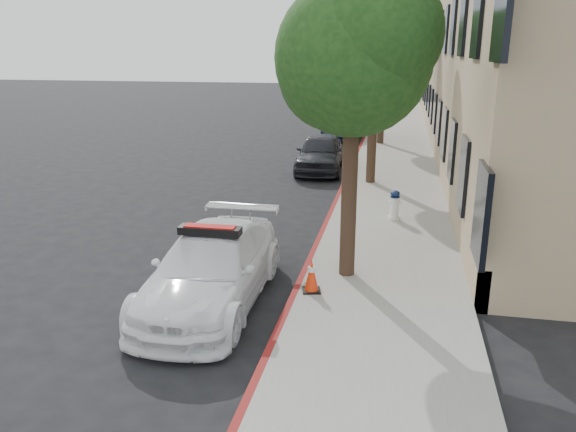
# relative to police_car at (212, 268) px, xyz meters

# --- Properties ---
(ground) EXTENTS (120.00, 120.00, 0.00)m
(ground) POSITION_rel_police_car_xyz_m (-0.63, 3.46, -0.66)
(ground) COLOR black
(ground) RESTS_ON ground
(sidewalk) EXTENTS (3.20, 50.00, 0.15)m
(sidewalk) POSITION_rel_police_car_xyz_m (2.97, 13.46, -0.58)
(sidewalk) COLOR gray
(sidewalk) RESTS_ON ground
(curb_strip) EXTENTS (0.12, 50.00, 0.15)m
(curb_strip) POSITION_rel_police_car_xyz_m (1.43, 13.46, -0.58)
(curb_strip) COLOR maroon
(curb_strip) RESTS_ON ground
(building) EXTENTS (8.00, 36.00, 10.00)m
(building) POSITION_rel_police_car_xyz_m (8.57, 18.46, 4.34)
(building) COLOR tan
(building) RESTS_ON ground
(tree_near) EXTENTS (2.92, 2.82, 5.62)m
(tree_near) POSITION_rel_police_car_xyz_m (2.30, 1.44, 3.62)
(tree_near) COLOR black
(tree_near) RESTS_ON sidewalk
(tree_mid) EXTENTS (2.77, 2.64, 5.43)m
(tree_mid) POSITION_rel_police_car_xyz_m (2.30, 9.44, 3.50)
(tree_mid) COLOR black
(tree_mid) RESTS_ON sidewalk
(tree_far) EXTENTS (3.10, 3.00, 5.81)m
(tree_far) POSITION_rel_police_car_xyz_m (2.30, 17.44, 3.73)
(tree_far) COLOR black
(tree_far) RESTS_ON sidewalk
(police_car) EXTENTS (1.87, 4.51, 1.45)m
(police_car) POSITION_rel_police_car_xyz_m (0.00, 0.00, 0.00)
(police_car) COLOR white
(police_car) RESTS_ON ground
(parked_car_mid) EXTENTS (1.82, 4.12, 1.38)m
(parked_car_mid) POSITION_rel_police_car_xyz_m (0.31, 11.50, 0.03)
(parked_car_mid) COLOR black
(parked_car_mid) RESTS_ON ground
(parked_car_far) EXTENTS (1.97, 4.41, 1.41)m
(parked_car_far) POSITION_rel_police_car_xyz_m (0.46, 19.25, 0.05)
(parked_car_far) COLOR black
(parked_car_far) RESTS_ON ground
(fire_hydrant) EXTENTS (0.32, 0.30, 0.77)m
(fire_hydrant) POSITION_rel_police_car_xyz_m (3.12, 5.33, -0.13)
(fire_hydrant) COLOR white
(fire_hydrant) RESTS_ON sidewalk
(traffic_cone) EXTENTS (0.39, 0.39, 0.63)m
(traffic_cone) POSITION_rel_police_car_xyz_m (1.72, 0.50, -0.20)
(traffic_cone) COLOR black
(traffic_cone) RESTS_ON sidewalk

